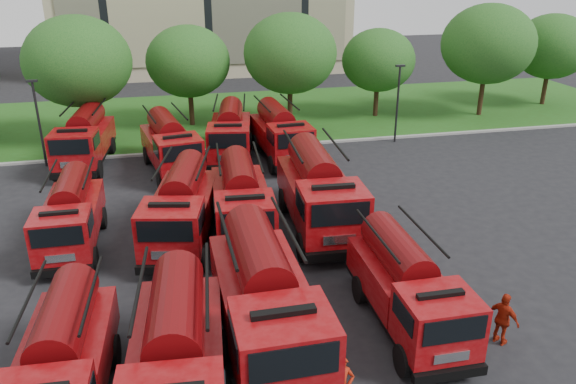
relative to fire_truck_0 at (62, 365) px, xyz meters
name	(u,v)px	position (x,y,z in m)	size (l,w,h in m)	color
ground	(266,307)	(6.10, 3.53, -1.47)	(140.00, 140.00, 0.00)	black
lawn	(204,118)	(6.10, 29.53, -1.41)	(70.00, 16.00, 0.12)	#244B14
curb	(215,150)	(6.10, 21.43, -1.40)	(70.00, 0.30, 0.14)	gray
tree_2	(78,61)	(-1.90, 25.03, 3.88)	(6.72, 6.72, 8.22)	#382314
tree_3	(188,61)	(5.10, 27.53, 3.21)	(5.88, 5.88, 7.19)	#382314
tree_4	(290,54)	(12.10, 26.03, 3.75)	(6.55, 6.55, 8.01)	#382314
tree_5	(378,60)	(19.10, 27.03, 2.88)	(5.46, 5.46, 6.68)	#382314
tree_6	(488,44)	(27.10, 25.53, 4.02)	(6.89, 6.89, 8.42)	#382314
tree_7	(552,46)	(34.10, 27.53, 3.35)	(6.05, 6.05, 7.39)	#382314
lamp_post_0	(38,118)	(-3.90, 20.73, 1.43)	(0.60, 0.25, 5.11)	black
lamp_post_1	(398,99)	(18.10, 20.73, 1.43)	(0.60, 0.25, 5.11)	black
fire_truck_0	(62,365)	(0.00, 0.00, 0.00)	(2.62, 6.53, 2.92)	black
fire_truck_1	(176,362)	(2.96, -0.74, 0.16)	(3.06, 7.28, 3.23)	black
fire_truck_2	(265,300)	(5.71, 1.40, 0.28)	(2.88, 7.68, 3.48)	black
fire_truck_3	(407,287)	(10.46, 1.57, -0.01)	(2.40, 6.40, 2.90)	black
fire_truck_4	(71,215)	(-1.00, 9.86, -0.03)	(2.38, 6.34, 2.87)	black
fire_truck_5	(182,207)	(3.56, 9.27, 0.13)	(3.80, 7.32, 3.17)	black
fire_truck_6	(241,201)	(6.14, 9.42, 0.12)	(2.92, 7.08, 3.16)	black
fire_truck_7	(319,192)	(9.59, 9.26, 0.30)	(3.17, 7.87, 3.52)	black
fire_truck_8	(84,139)	(-1.53, 20.52, 0.14)	(3.13, 7.22, 3.19)	black
fire_truck_9	(170,145)	(3.35, 18.29, 0.10)	(3.51, 7.18, 3.13)	black
fire_truck_10	(230,133)	(6.96, 19.77, 0.13)	(3.48, 7.26, 3.17)	black
fire_truck_11	(280,133)	(9.91, 19.10, 0.12)	(2.83, 7.05, 3.15)	black
firefighter_2	(499,343)	(13.03, -0.04, -1.47)	(1.05, 0.60, 1.80)	#9A1E0B
firefighter_3	(472,361)	(11.73, -0.65, -1.47)	(1.15, 0.59, 1.78)	black
firefighter_4	(184,262)	(3.45, 7.45, -1.47)	(0.75, 0.49, 1.53)	black
firefighter_5	(381,253)	(11.53, 6.40, -1.47)	(1.57, 0.68, 1.69)	#9A1E0B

